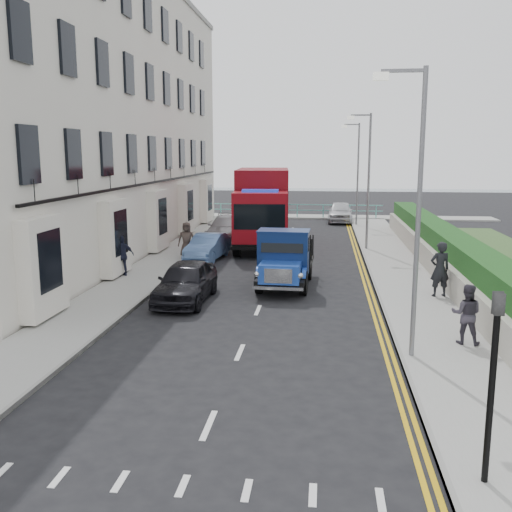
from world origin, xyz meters
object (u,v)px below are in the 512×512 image
(lamp_near, at_px, (414,198))
(pedestrian_east_near, at_px, (440,269))
(lamp_far, at_px, (356,168))
(bedford_lorry, at_px, (284,262))
(red_lorry, at_px, (262,206))
(lamp_mid, at_px, (366,173))
(parked_car_front, at_px, (186,281))

(lamp_near, xyz_separation_m, pedestrian_east_near, (1.92, 6.13, -2.92))
(lamp_far, relative_size, bedford_lorry, 1.46)
(pedestrian_east_near, bearing_deg, red_lorry, -69.68)
(lamp_near, distance_m, lamp_mid, 16.00)
(red_lorry, bearing_deg, pedestrian_east_near, -59.61)
(red_lorry, height_order, pedestrian_east_near, red_lorry)
(lamp_far, height_order, red_lorry, lamp_far)
(parked_car_front, bearing_deg, bedford_lorry, 34.58)
(lamp_mid, bearing_deg, lamp_near, -90.00)
(bedford_lorry, distance_m, parked_car_front, 3.89)
(lamp_near, bearing_deg, lamp_mid, 90.00)
(lamp_near, distance_m, bedford_lorry, 8.40)
(lamp_far, height_order, bedford_lorry, lamp_far)
(lamp_mid, relative_size, parked_car_front, 1.71)
(bedford_lorry, bearing_deg, parked_car_front, -144.19)
(parked_car_front, xyz_separation_m, pedestrian_east_near, (8.70, 1.28, 0.38))
(lamp_mid, xyz_separation_m, red_lorry, (-5.42, 0.75, -1.78))
(lamp_far, height_order, parked_car_front, lamp_far)
(bedford_lorry, distance_m, pedestrian_east_near, 5.54)
(lamp_near, height_order, lamp_far, same)
(lamp_mid, bearing_deg, lamp_far, 90.00)
(lamp_mid, xyz_separation_m, bedford_lorry, (-3.55, -9.00, -2.97))
(bedford_lorry, height_order, parked_car_front, bedford_lorry)
(lamp_near, xyz_separation_m, lamp_far, (0.00, 26.00, 0.00))
(pedestrian_east_near, bearing_deg, lamp_near, 58.25)
(lamp_near, relative_size, lamp_far, 1.00)
(lamp_near, relative_size, lamp_mid, 1.00)
(lamp_near, height_order, pedestrian_east_near, lamp_near)
(lamp_near, distance_m, lamp_far, 26.00)
(lamp_mid, xyz_separation_m, pedestrian_east_near, (1.92, -9.87, -2.92))
(lamp_near, height_order, parked_car_front, lamp_near)
(red_lorry, xyz_separation_m, parked_car_front, (-1.36, -11.90, -1.52))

